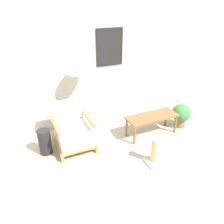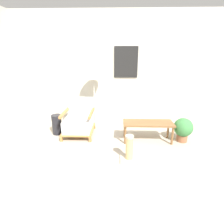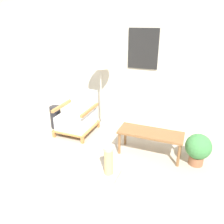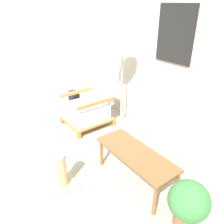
{
  "view_description": "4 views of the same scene",
  "coord_description": "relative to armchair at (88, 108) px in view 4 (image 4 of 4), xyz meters",
  "views": [
    {
      "loc": [
        -1.44,
        -1.79,
        2.4
      ],
      "look_at": [
        0.06,
        1.42,
        0.55
      ],
      "focal_mm": 35.0,
      "sensor_mm": 36.0,
      "label": 1
    },
    {
      "loc": [
        0.17,
        -2.13,
        1.72
      ],
      "look_at": [
        0.06,
        1.42,
        0.55
      ],
      "focal_mm": 28.0,
      "sensor_mm": 36.0,
      "label": 2
    },
    {
      "loc": [
        1.34,
        -1.85,
        2.05
      ],
      "look_at": [
        0.06,
        1.42,
        0.55
      ],
      "focal_mm": 35.0,
      "sensor_mm": 36.0,
      "label": 3
    },
    {
      "loc": [
        2.23,
        -0.2,
        1.92
      ],
      "look_at": [
        0.06,
        1.42,
        0.55
      ],
      "focal_mm": 35.0,
      "sensor_mm": 36.0,
      "label": 4
    }
  ],
  "objects": [
    {
      "name": "armchair",
      "position": [
        0.0,
        0.0,
        0.0
      ],
      "size": [
        0.65,
        0.73,
        0.79
      ],
      "color": "#B2753D",
      "rests_on": "ground_plane"
    },
    {
      "name": "potted_plant",
      "position": [
        2.21,
        -0.28,
        -0.02
      ],
      "size": [
        0.38,
        0.38,
        0.5
      ],
      "color": "#935B3D",
      "rests_on": "ground_plane"
    },
    {
      "name": "floor_lamp",
      "position": [
        0.3,
        0.48,
        0.98
      ],
      "size": [
        0.41,
        0.41,
        1.46
      ],
      "color": "#B7B2A8",
      "rests_on": "ground_plane"
    },
    {
      "name": "ground_plane",
      "position": [
        0.69,
        -1.48,
        -0.3
      ],
      "size": [
        14.0,
        14.0,
        0.0
      ],
      "primitive_type": "plane",
      "color": "#A89E8E"
    },
    {
      "name": "scratching_post",
      "position": [
        1.06,
        -1.0,
        -0.12
      ],
      "size": [
        0.3,
        0.3,
        0.46
      ],
      "color": "#B2A893",
      "rests_on": "ground_plane"
    },
    {
      "name": "vase",
      "position": [
        -0.5,
        -0.0,
        -0.07
      ],
      "size": [
        0.22,
        0.22,
        0.45
      ],
      "primitive_type": "cylinder",
      "color": "black",
      "rests_on": "ground_plane"
    },
    {
      "name": "wall_back",
      "position": [
        0.69,
        0.76,
        1.05
      ],
      "size": [
        8.0,
        0.09,
        2.7
      ],
      "color": "beige",
      "rests_on": "ground_plane"
    },
    {
      "name": "coffee_table",
      "position": [
        1.49,
        -0.28,
        0.06
      ],
      "size": [
        1.02,
        0.39,
        0.41
      ],
      "color": "brown",
      "rests_on": "ground_plane"
    }
  ]
}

